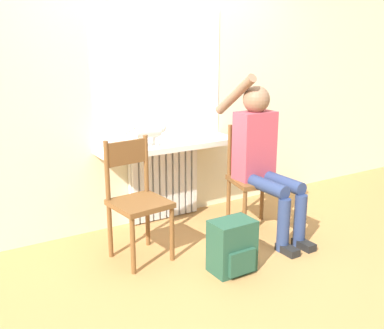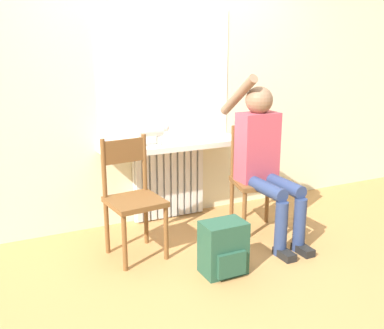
% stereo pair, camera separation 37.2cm
% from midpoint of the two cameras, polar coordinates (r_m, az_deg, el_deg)
% --- Properties ---
extents(ground_plane, '(12.00, 12.00, 0.00)m').
position_cam_midpoint_polar(ground_plane, '(3.43, 2.75, -12.88)').
color(ground_plane, '#B27F47').
extents(wall_with_window, '(7.00, 0.06, 2.70)m').
position_cam_midpoint_polar(wall_with_window, '(4.11, -6.97, 11.38)').
color(wall_with_window, beige).
rests_on(wall_with_window, ground_plane).
extents(radiator, '(0.69, 0.08, 0.70)m').
position_cam_midpoint_polar(radiator, '(4.22, -6.09, -2.32)').
color(radiator, silver).
rests_on(radiator, ground_plane).
extents(windowsill, '(1.32, 0.33, 0.05)m').
position_cam_midpoint_polar(windowsill, '(4.02, -5.49, 2.36)').
color(windowsill, silver).
rests_on(windowsill, radiator).
extents(window_glass, '(1.26, 0.01, 1.15)m').
position_cam_midpoint_polar(window_glass, '(4.08, -6.75, 11.07)').
color(window_glass, white).
rests_on(window_glass, windowsill).
extents(chair_left, '(0.43, 0.43, 0.92)m').
position_cam_midpoint_polar(chair_left, '(3.44, -10.12, -4.31)').
color(chair_left, brown).
rests_on(chair_left, ground_plane).
extents(chair_right, '(0.47, 0.47, 0.92)m').
position_cam_midpoint_polar(chair_right, '(3.97, 5.07, -1.51)').
color(chair_right, brown).
rests_on(chair_right, ground_plane).
extents(person, '(0.36, 1.04, 1.38)m').
position_cam_midpoint_polar(person, '(3.81, 6.14, 1.50)').
color(person, navy).
rests_on(person, ground_plane).
extents(cat, '(0.42, 0.11, 0.21)m').
position_cam_midpoint_polar(cat, '(3.88, -8.21, 4.16)').
color(cat, silver).
rests_on(cat, windowsill).
extents(backpack, '(0.31, 0.25, 0.39)m').
position_cam_midpoint_polar(backpack, '(3.29, 1.89, -10.45)').
color(backpack, '#234C38').
rests_on(backpack, ground_plane).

